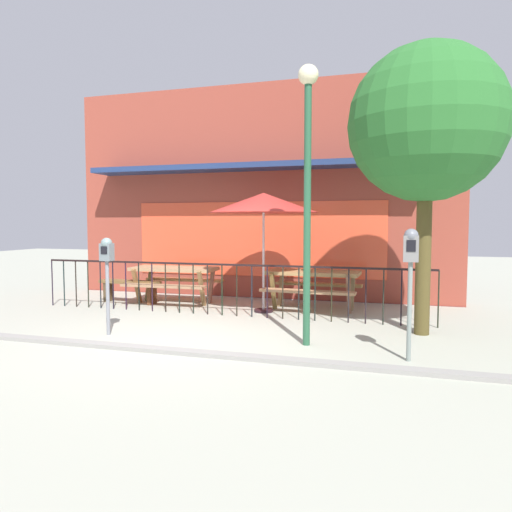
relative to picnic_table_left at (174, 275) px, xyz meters
name	(u,v)px	position (x,y,z in m)	size (l,w,h in m)	color
ground	(177,339)	(1.46, -2.88, -0.61)	(40.00, 40.00, 0.00)	#9FA292
pub_storefront	(258,192)	(1.46, 1.46, 1.82)	(8.98, 1.28, 4.87)	#5C2526
patio_fence_front	(222,280)	(1.46, -0.98, 0.05)	(7.57, 0.04, 0.97)	black
picnic_table_left	(174,275)	(0.00, 0.00, 0.00)	(1.83, 1.41, 0.79)	#A27B56
picnic_table_right	(313,279)	(2.99, 0.06, 0.00)	(1.85, 1.43, 0.79)	#9A7647
patio_umbrella	(264,203)	(2.11, -0.44, 1.48)	(2.08, 2.08, 2.29)	black
patio_bench	(130,286)	(-0.94, -0.23, -0.26)	(1.42, 0.44, 0.48)	brown
parking_meter_near	(107,260)	(0.32, -2.93, 0.54)	(0.18, 0.17, 1.50)	gray
parking_meter_far	(411,259)	(4.72, -3.07, 0.66)	(0.18, 0.17, 1.65)	slate
street_tree	(427,125)	(4.95, -1.52, 2.58)	(2.36, 2.36, 4.39)	#4A3F1E
street_lamp	(308,164)	(3.36, -2.66, 1.92)	(0.28, 0.28, 3.87)	#255438
curb_edge	(154,351)	(1.46, -3.58, -0.61)	(12.57, 0.20, 0.11)	gray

